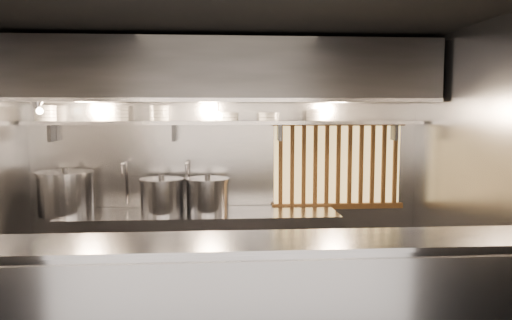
{
  "coord_description": "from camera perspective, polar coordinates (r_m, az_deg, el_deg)",
  "views": [
    {
      "loc": [
        -0.09,
        -4.29,
        2.01
      ],
      "look_at": [
        0.27,
        0.55,
        1.53
      ],
      "focal_mm": 35.0,
      "sensor_mm": 36.0,
      "label": 1
    }
  ],
  "objects": [
    {
      "name": "exhaust_hood",
      "position": [
        5.41,
        -3.3,
        10.01
      ],
      "size": [
        4.4,
        0.81,
        0.65
      ],
      "color": "#2D2D30",
      "rests_on": "ceiling"
    },
    {
      "name": "bowl_stack_1",
      "position": [
        5.72,
        -15.36,
        5.17
      ],
      "size": [
        0.22,
        0.22,
        0.17
      ],
      "color": "white",
      "rests_on": "bowl_shelf"
    },
    {
      "name": "wood_screen",
      "position": [
        5.95,
        9.33,
        -0.53
      ],
      "size": [
        1.56,
        0.09,
        1.04
      ],
      "color": "#F8C96F",
      "rests_on": "wall_back"
    },
    {
      "name": "bowl_stack_3",
      "position": [
        5.61,
        -3.22,
        4.97
      ],
      "size": [
        0.24,
        0.24,
        0.09
      ],
      "color": "white",
      "rests_on": "bowl_shelf"
    },
    {
      "name": "ceiling",
      "position": [
        4.36,
        -3.08,
        16.04
      ],
      "size": [
        4.5,
        4.5,
        0.0
      ],
      "primitive_type": "plane",
      "rotation": [
        3.14,
        0.0,
        0.0
      ],
      "color": "black",
      "rests_on": "wall_back"
    },
    {
      "name": "serving_counter",
      "position": [
        3.63,
        -2.56,
        -17.8
      ],
      "size": [
        4.5,
        0.56,
        1.13
      ],
      "color": "#97979C",
      "rests_on": "floor"
    },
    {
      "name": "cooking_bench",
      "position": [
        5.65,
        -6.29,
        -10.45
      ],
      "size": [
        3.0,
        0.7,
        0.9
      ],
      "primitive_type": "cube",
      "color": "#97979C",
      "rests_on": "floor"
    },
    {
      "name": "stock_pot_left",
      "position": [
        5.77,
        -20.92,
        -3.49
      ],
      "size": [
        0.76,
        0.76,
        0.5
      ],
      "rotation": [
        0.0,
        0.0,
        -0.32
      ],
      "color": "#97979C",
      "rests_on": "cooking_bench"
    },
    {
      "name": "bowl_shelf",
      "position": [
        5.61,
        -3.31,
        4.29
      ],
      "size": [
        4.4,
        0.34,
        0.04
      ],
      "primitive_type": "cube",
      "color": "#97979C",
      "rests_on": "wall_back"
    },
    {
      "name": "bowl_stack_0",
      "position": [
        5.92,
        -22.93,
        4.94
      ],
      "size": [
        0.24,
        0.24,
        0.17
      ],
      "color": "white",
      "rests_on": "bowl_shelf"
    },
    {
      "name": "bowl_stack_2",
      "position": [
        5.65,
        -11.0,
        5.27
      ],
      "size": [
        0.23,
        0.23,
        0.17
      ],
      "color": "white",
      "rests_on": "bowl_shelf"
    },
    {
      "name": "pendant_bulb",
      "position": [
        5.49,
        -4.34,
        5.11
      ],
      "size": [
        0.09,
        0.09,
        0.19
      ],
      "color": "#2D2D30",
      "rests_on": "exhaust_hood"
    },
    {
      "name": "stock_pot_mid",
      "position": [
        5.52,
        -10.72,
        -4.04
      ],
      "size": [
        0.59,
        0.59,
        0.42
      ],
      "rotation": [
        0.0,
        0.0,
        0.25
      ],
      "color": "#97979C",
      "rests_on": "cooking_bench"
    },
    {
      "name": "wall_back",
      "position": [
        5.82,
        -3.31,
        -0.4
      ],
      "size": [
        4.5,
        0.0,
        4.5
      ],
      "primitive_type": "plane",
      "rotation": [
        1.57,
        0.0,
        0.0
      ],
      "color": "gray",
      "rests_on": "floor"
    },
    {
      "name": "wall_right",
      "position": [
        4.93,
        24.2,
        -1.99
      ],
      "size": [
        0.0,
        3.0,
        3.0
      ],
      "primitive_type": "plane",
      "rotation": [
        1.57,
        0.0,
        -1.57
      ],
      "color": "gray",
      "rests_on": "floor"
    },
    {
      "name": "bowl_stack_4",
      "position": [
        5.64,
        1.49,
        4.98
      ],
      "size": [
        0.24,
        0.24,
        0.09
      ],
      "color": "white",
      "rests_on": "bowl_shelf"
    },
    {
      "name": "faucet_right",
      "position": [
        5.71,
        -7.8,
        -1.5
      ],
      "size": [
        0.04,
        0.3,
        0.5
      ],
      "color": "silver",
      "rests_on": "wall_back"
    },
    {
      "name": "stock_pot_right",
      "position": [
        5.51,
        -5.54,
        -4.0
      ],
      "size": [
        0.6,
        0.6,
        0.42
      ],
      "rotation": [
        0.0,
        0.0,
        -0.26
      ],
      "color": "#97979C",
      "rests_on": "cooking_bench"
    },
    {
      "name": "bowl_stack_5",
      "position": [
        5.72,
        6.78,
        5.14
      ],
      "size": [
        0.22,
        0.22,
        0.13
      ],
      "color": "white",
      "rests_on": "bowl_shelf"
    },
    {
      "name": "heat_lamp",
      "position": [
        5.45,
        -23.72,
        5.75
      ],
      "size": [
        0.25,
        0.35,
        0.2
      ],
      "color": "#97979C",
      "rests_on": "exhaust_hood"
    },
    {
      "name": "faucet_left",
      "position": [
        5.8,
        -14.72,
        -1.53
      ],
      "size": [
        0.04,
        0.3,
        0.5
      ],
      "color": "silver",
      "rests_on": "wall_back"
    }
  ]
}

